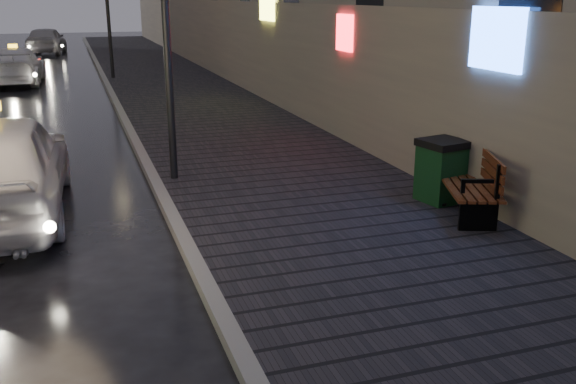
{
  "coord_description": "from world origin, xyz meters",
  "views": [
    {
      "loc": [
        0.19,
        -5.56,
        3.41
      ],
      "look_at": [
        2.85,
        2.31,
        0.85
      ],
      "focal_mm": 40.0,
      "sensor_mm": 36.0,
      "label": 1
    }
  ],
  "objects_px": {
    "car_far": "(46,40)",
    "taxi_mid": "(15,66)",
    "bench": "(472,181)",
    "trash_bin": "(442,170)"
  },
  "relations": [
    {
      "from": "car_far",
      "to": "taxi_mid",
      "type": "bearing_deg",
      "value": 94.03
    },
    {
      "from": "bench",
      "to": "taxi_mid",
      "type": "xyz_separation_m",
      "value": [
        -7.78,
        19.71,
        0.06
      ]
    },
    {
      "from": "bench",
      "to": "car_far",
      "type": "distance_m",
      "value": 34.66
    },
    {
      "from": "trash_bin",
      "to": "bench",
      "type": "bearing_deg",
      "value": -91.25
    },
    {
      "from": "trash_bin",
      "to": "taxi_mid",
      "type": "distance_m",
      "value": 20.53
    },
    {
      "from": "bench",
      "to": "trash_bin",
      "type": "bearing_deg",
      "value": 121.01
    },
    {
      "from": "trash_bin",
      "to": "taxi_mid",
      "type": "relative_size",
      "value": 0.21
    },
    {
      "from": "taxi_mid",
      "to": "car_far",
      "type": "xyz_separation_m",
      "value": [
        0.86,
        14.25,
        0.09
      ]
    },
    {
      "from": "bench",
      "to": "taxi_mid",
      "type": "distance_m",
      "value": 21.19
    },
    {
      "from": "taxi_mid",
      "to": "car_far",
      "type": "distance_m",
      "value": 14.28
    }
  ]
}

